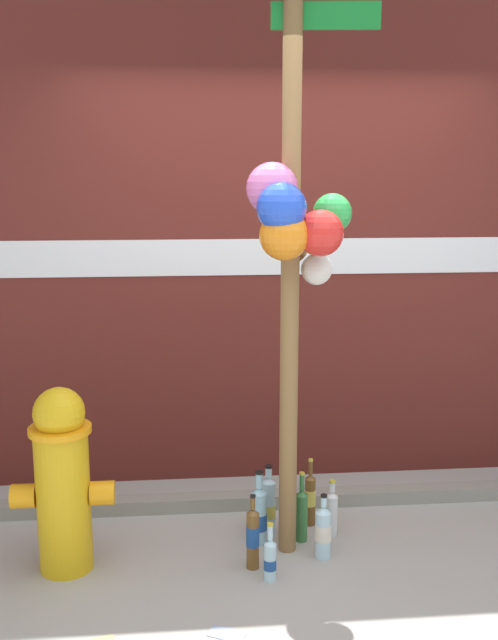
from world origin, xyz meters
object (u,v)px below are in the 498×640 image
object	(u,v)px
bottle_6	(332,511)
bottle_4	(253,537)
bottle_5	(259,515)
bottle_0	(310,498)
bottle_3	(268,505)
bottle_7	(270,559)
memorial_post	(294,197)
fire_hydrant	(63,479)
bottle_2	(323,531)
bottle_1	(301,514)

from	to	relation	value
bottle_6	bottle_4	bearing A→B (deg)	-146.79
bottle_5	bottle_0	bearing A→B (deg)	30.38
bottle_0	bottle_3	size ratio (longest dim) A/B	1.00
bottle_0	bottle_7	distance (m)	0.61
memorial_post	bottle_6	distance (m)	1.69
bottle_7	fire_hydrant	bearing A→B (deg)	168.37
bottle_2	bottle_5	bearing A→B (deg)	150.37
bottle_0	bottle_6	bearing A→B (deg)	-52.02
bottle_2	bottle_6	xyz separation A→B (m)	(0.09, 0.23, -0.01)
bottle_2	bottle_3	distance (m)	0.37
memorial_post	bottle_5	bearing A→B (deg)	137.13
bottle_4	bottle_6	size ratio (longest dim) A/B	1.23
bottle_1	bottle_4	bearing A→B (deg)	-138.61
memorial_post	bottle_0	bearing A→B (deg)	62.95
bottle_4	bottle_7	distance (m)	0.15
bottle_2	bottle_4	bearing A→B (deg)	-169.18
fire_hydrant	bottle_5	size ratio (longest dim) A/B	2.31
fire_hydrant	bottle_4	xyz separation A→B (m)	(0.91, -0.09, -0.30)
memorial_post	fire_hydrant	world-z (taller)	memorial_post
memorial_post	fire_hydrant	size ratio (longest dim) A/B	3.32
bottle_5	memorial_post	bearing A→B (deg)	-42.87
bottle_5	bottle_6	distance (m)	0.40
memorial_post	bottle_1	world-z (taller)	memorial_post
bottle_2	bottle_3	bearing A→B (deg)	130.74
bottle_4	bottle_2	bearing A→B (deg)	10.82
bottle_0	bottle_5	size ratio (longest dim) A/B	0.96
bottle_1	bottle_6	distance (m)	0.18
bottle_5	bottle_4	bearing A→B (deg)	-103.15
memorial_post	bottle_1	distance (m)	1.65
bottle_2	bottle_3	xyz separation A→B (m)	(-0.24, 0.28, 0.02)
bottle_7	bottle_3	bearing A→B (deg)	84.22
bottle_4	bottle_6	bearing A→B (deg)	33.21
memorial_post	fire_hydrant	xyz separation A→B (m)	(-1.11, -0.02, -1.33)
bottle_4	bottle_6	world-z (taller)	bottle_4
bottle_0	bottle_2	world-z (taller)	bottle_0
bottle_4	bottle_5	distance (m)	0.25
bottle_0	bottle_7	xyz separation A→B (m)	(-0.28, -0.53, -0.05)
bottle_2	bottle_6	distance (m)	0.24
bottle_3	bottle_6	distance (m)	0.34
bottle_6	bottle_7	size ratio (longest dim) A/B	1.06
memorial_post	bottle_3	distance (m)	1.65
memorial_post	bottle_7	size ratio (longest dim) A/B	10.46
bottle_7	bottle_5	bearing A→B (deg)	92.33
bottle_0	bottle_4	xyz separation A→B (m)	(-0.36, -0.42, 0.01)
bottle_3	bottle_7	size ratio (longest dim) A/B	1.31
bottle_6	memorial_post	bearing A→B (deg)	-143.71
bottle_1	bottle_5	bearing A→B (deg)	-178.81
fire_hydrant	bottle_7	world-z (taller)	fire_hydrant
fire_hydrant	bottle_1	bearing A→B (deg)	7.75
fire_hydrant	bottle_0	bearing A→B (deg)	14.75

